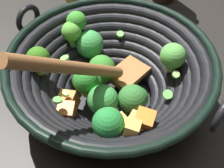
# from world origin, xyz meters

# --- Properties ---
(ground_plane) EXTENTS (4.00, 4.00, 0.00)m
(ground_plane) POSITION_xyz_m (0.00, 0.00, 0.00)
(ground_plane) COLOR black
(wok) EXTENTS (0.34, 0.38, 0.23)m
(wok) POSITION_xyz_m (-0.00, 0.00, 0.07)
(wok) COLOR black
(wok) RESTS_ON ground
(garlic_bulb) EXTENTS (0.05, 0.05, 0.05)m
(garlic_bulb) POSITION_xyz_m (0.20, 0.11, 0.02)
(garlic_bulb) COLOR silver
(garlic_bulb) RESTS_ON ground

